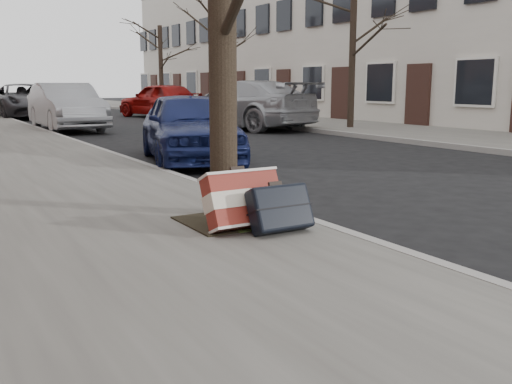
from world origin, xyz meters
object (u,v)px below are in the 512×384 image
suitcase_navy (280,208)px  car_near_front (189,126)px  suitcase_red (243,200)px  car_near_mid (66,107)px

suitcase_navy → car_near_front: bearing=73.8°
suitcase_red → suitcase_navy: size_ratio=1.23×
suitcase_red → car_near_mid: car_near_mid is taller
car_near_front → car_near_mid: size_ratio=0.86×
suitcase_red → car_near_front: bearing=69.9°
suitcase_navy → car_near_mid: car_near_mid is taller
car_near_mid → suitcase_red: bearing=-96.9°
suitcase_navy → car_near_front: car_near_front is taller
suitcase_red → suitcase_navy: suitcase_red is taller
car_near_front → suitcase_red: bearing=-94.5°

